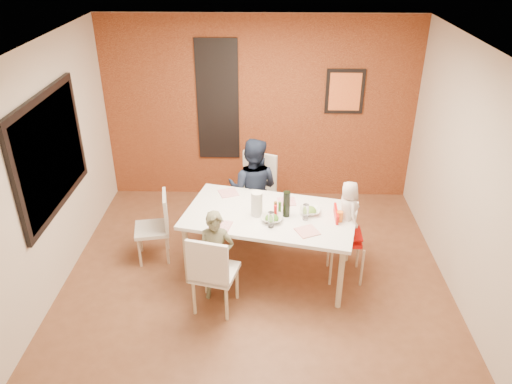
{
  "coord_description": "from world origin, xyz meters",
  "views": [
    {
      "loc": [
        0.14,
        -4.67,
        3.72
      ],
      "look_at": [
        0.0,
        0.3,
        1.05
      ],
      "focal_mm": 35.0,
      "sensor_mm": 36.0,
      "label": 1
    }
  ],
  "objects_px": {
    "chair_near": "(212,271)",
    "chair_far": "(256,188)",
    "toddler": "(348,211)",
    "wine_bottle": "(287,204)",
    "chair_left": "(158,223)",
    "paper_towel_roll": "(257,204)",
    "child_near": "(216,257)",
    "dining_table": "(270,219)",
    "child_far": "(253,189)",
    "high_chair": "(343,237)"
  },
  "relations": [
    {
      "from": "child_far",
      "to": "chair_left",
      "type": "bearing_deg",
      "value": 37.42
    },
    {
      "from": "chair_left",
      "to": "child_near",
      "type": "relative_size",
      "value": 0.81
    },
    {
      "from": "chair_left",
      "to": "toddler",
      "type": "distance_m",
      "value": 2.3
    },
    {
      "from": "high_chair",
      "to": "child_near",
      "type": "height_order",
      "value": "child_near"
    },
    {
      "from": "chair_far",
      "to": "high_chair",
      "type": "height_order",
      "value": "chair_far"
    },
    {
      "from": "chair_near",
      "to": "child_near",
      "type": "distance_m",
      "value": 0.24
    },
    {
      "from": "dining_table",
      "to": "chair_far",
      "type": "xyz_separation_m",
      "value": [
        -0.19,
        1.05,
        -0.15
      ]
    },
    {
      "from": "chair_left",
      "to": "child_near",
      "type": "distance_m",
      "value": 1.09
    },
    {
      "from": "child_near",
      "to": "paper_towel_roll",
      "type": "xyz_separation_m",
      "value": [
        0.43,
        0.46,
        0.4
      ]
    },
    {
      "from": "high_chair",
      "to": "toddler",
      "type": "height_order",
      "value": "toddler"
    },
    {
      "from": "paper_towel_roll",
      "to": "high_chair",
      "type": "bearing_deg",
      "value": -2.44
    },
    {
      "from": "child_near",
      "to": "dining_table",
      "type": "bearing_deg",
      "value": 40.88
    },
    {
      "from": "chair_near",
      "to": "toddler",
      "type": "xyz_separation_m",
      "value": [
        1.47,
        0.66,
        0.36
      ]
    },
    {
      "from": "dining_table",
      "to": "child_near",
      "type": "distance_m",
      "value": 0.79
    },
    {
      "from": "high_chair",
      "to": "child_near",
      "type": "distance_m",
      "value": 1.49
    },
    {
      "from": "chair_near",
      "to": "chair_far",
      "type": "distance_m",
      "value": 1.83
    },
    {
      "from": "toddler",
      "to": "wine_bottle",
      "type": "height_order",
      "value": "toddler"
    },
    {
      "from": "child_far",
      "to": "wine_bottle",
      "type": "bearing_deg",
      "value": 127.64
    },
    {
      "from": "toddler",
      "to": "child_far",
      "type": "bearing_deg",
      "value": 35.12
    },
    {
      "from": "chair_far",
      "to": "wine_bottle",
      "type": "distance_m",
      "value": 1.21
    },
    {
      "from": "chair_far",
      "to": "wine_bottle",
      "type": "xyz_separation_m",
      "value": [
        0.37,
        -1.09,
        0.37
      ]
    },
    {
      "from": "dining_table",
      "to": "child_far",
      "type": "relative_size",
      "value": 1.52
    },
    {
      "from": "child_near",
      "to": "wine_bottle",
      "type": "bearing_deg",
      "value": 31.25
    },
    {
      "from": "chair_left",
      "to": "toddler",
      "type": "bearing_deg",
      "value": 70.31
    },
    {
      "from": "chair_far",
      "to": "child_near",
      "type": "height_order",
      "value": "child_near"
    },
    {
      "from": "toddler",
      "to": "child_near",
      "type": "bearing_deg",
      "value": 89.9
    },
    {
      "from": "toddler",
      "to": "wine_bottle",
      "type": "distance_m",
      "value": 0.69
    },
    {
      "from": "toddler",
      "to": "paper_towel_roll",
      "type": "distance_m",
      "value": 1.02
    },
    {
      "from": "child_far",
      "to": "toddler",
      "type": "bearing_deg",
      "value": 153.35
    },
    {
      "from": "child_near",
      "to": "chair_far",
      "type": "bearing_deg",
      "value": 76.36
    },
    {
      "from": "paper_towel_roll",
      "to": "dining_table",
      "type": "bearing_deg",
      "value": 10.47
    },
    {
      "from": "dining_table",
      "to": "paper_towel_roll",
      "type": "bearing_deg",
      "value": -169.53
    },
    {
      "from": "chair_near",
      "to": "paper_towel_roll",
      "type": "height_order",
      "value": "paper_towel_roll"
    },
    {
      "from": "chair_far",
      "to": "high_chair",
      "type": "relative_size",
      "value": 1.15
    },
    {
      "from": "child_far",
      "to": "paper_towel_roll",
      "type": "height_order",
      "value": "child_far"
    },
    {
      "from": "chair_left",
      "to": "paper_towel_roll",
      "type": "height_order",
      "value": "paper_towel_roll"
    },
    {
      "from": "chair_near",
      "to": "paper_towel_roll",
      "type": "distance_m",
      "value": 0.93
    },
    {
      "from": "chair_left",
      "to": "toddler",
      "type": "height_order",
      "value": "toddler"
    },
    {
      "from": "chair_left",
      "to": "child_near",
      "type": "bearing_deg",
      "value": 35.33
    },
    {
      "from": "high_chair",
      "to": "child_far",
      "type": "distance_m",
      "value": 1.39
    },
    {
      "from": "dining_table",
      "to": "chair_left",
      "type": "xyz_separation_m",
      "value": [
        -1.37,
        0.25,
        -0.24
      ]
    },
    {
      "from": "chair_left",
      "to": "high_chair",
      "type": "distance_m",
      "value": 2.24
    },
    {
      "from": "chair_left",
      "to": "wine_bottle",
      "type": "xyz_separation_m",
      "value": [
        1.56,
        -0.29,
        0.46
      ]
    },
    {
      "from": "chair_far",
      "to": "chair_left",
      "type": "height_order",
      "value": "chair_far"
    },
    {
      "from": "child_near",
      "to": "paper_towel_roll",
      "type": "height_order",
      "value": "paper_towel_roll"
    },
    {
      "from": "toddler",
      "to": "paper_towel_roll",
      "type": "height_order",
      "value": "toddler"
    },
    {
      "from": "high_chair",
      "to": "paper_towel_roll",
      "type": "relative_size",
      "value": 3.16
    },
    {
      "from": "child_near",
      "to": "chair_left",
      "type": "bearing_deg",
      "value": 137.44
    },
    {
      "from": "child_far",
      "to": "toddler",
      "type": "height_order",
      "value": "child_far"
    },
    {
      "from": "high_chair",
      "to": "toddler",
      "type": "xyz_separation_m",
      "value": [
        0.02,
        -0.0,
        0.35
      ]
    }
  ]
}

